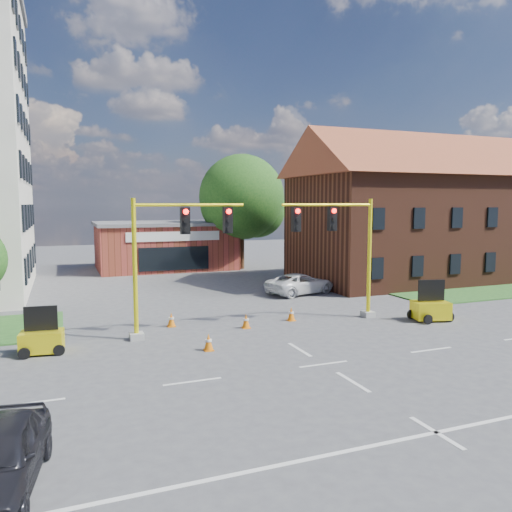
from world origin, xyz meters
name	(u,v)px	position (x,y,z in m)	size (l,w,h in m)	color
ground	(324,364)	(0.00, 0.00, 0.00)	(120.00, 120.00, 0.00)	#444447
grass_verge_ne	(494,292)	(18.00, 9.00, 0.04)	(14.00, 4.00, 0.08)	#204A1B
lane_markings	(370,392)	(0.00, -3.00, 0.01)	(60.00, 36.00, 0.01)	silver
brick_shop	(165,245)	(0.00, 29.98, 2.16)	(12.40, 8.40, 4.30)	maroon
townhouse_row	(426,204)	(18.00, 16.00, 5.93)	(21.00, 11.00, 11.50)	#4E2517
tree_large	(246,200)	(6.89, 27.08, 6.29)	(8.11, 7.73, 10.42)	#3A2815
signal_mast_west	(172,250)	(-4.36, 6.00, 3.92)	(5.30, 0.60, 6.20)	gray
signal_mast_east	(342,244)	(4.36, 6.00, 3.92)	(5.30, 0.60, 6.20)	gray
trailer_west	(42,339)	(-9.80, 5.30, 0.57)	(1.72, 1.24, 1.83)	yellow
trailer_east	(431,308)	(8.54, 4.19, 0.63)	(2.01, 1.61, 2.00)	yellow
cone_a	(209,342)	(-3.51, 3.25, 0.34)	(0.40, 0.40, 0.70)	orange
cone_b	(171,320)	(-4.09, 7.74, 0.34)	(0.40, 0.40, 0.70)	orange
cone_c	(246,321)	(-0.81, 6.15, 0.34)	(0.40, 0.40, 0.70)	orange
cone_d	(291,314)	(1.88, 6.74, 0.34)	(0.40, 0.40, 0.70)	orange
pickup_white	(300,284)	(5.74, 13.48, 0.68)	(2.24, 4.87, 1.35)	white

